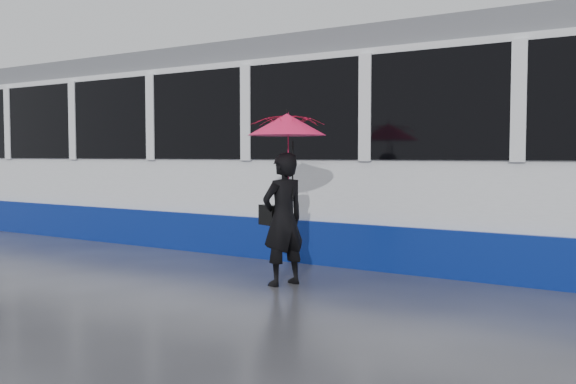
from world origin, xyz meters
The scene contains 6 objects.
ground centered at (0.00, 0.00, 0.00)m, with size 90.00×90.00×0.00m, color #2B2A2F.
rails centered at (0.00, 2.50, 0.01)m, with size 34.00×1.51×0.02m.
tram centered at (-0.08, 2.50, 1.64)m, with size 26.00×2.56×3.35m.
woman centered at (1.06, -0.20, 0.80)m, with size 0.58×0.38×1.59m, color black.
umbrella centered at (1.11, -0.20, 1.74)m, with size 1.19×1.19×1.07m.
handbag centered at (0.84, -0.18, 0.83)m, with size 0.31×0.21×0.43m.
Camera 1 is at (5.26, -6.58, 1.56)m, focal length 40.00 mm.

